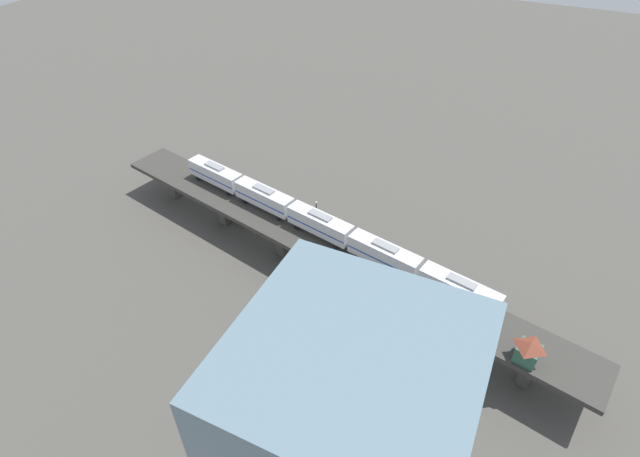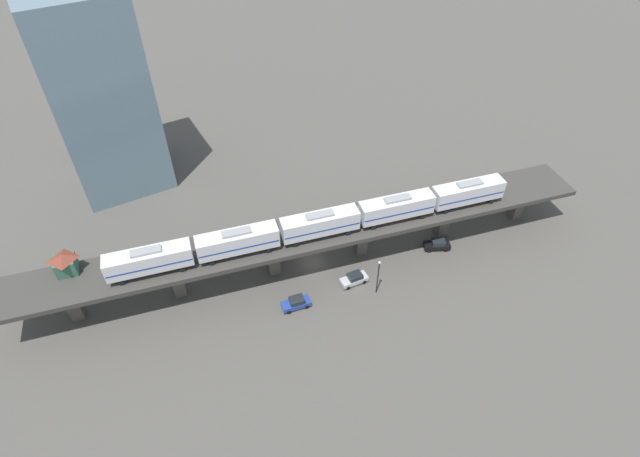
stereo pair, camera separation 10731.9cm
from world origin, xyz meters
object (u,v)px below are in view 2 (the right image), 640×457
(street_car_blue, at_px, (296,303))
(street_lamp, at_px, (378,274))
(office_tower, at_px, (99,95))
(subway_train, at_px, (320,223))
(signal_hut, at_px, (65,263))
(street_car_silver, at_px, (354,279))
(delivery_truck, at_px, (278,231))
(street_car_black, at_px, (437,244))

(street_car_blue, distance_m, street_lamp, 13.13)
(office_tower, bearing_deg, subway_train, -151.91)
(signal_hut, relative_size, street_lamp, 0.55)
(street_car_silver, distance_m, street_car_blue, 10.25)
(street_car_blue, xyz_separation_m, delivery_truck, (14.70, -4.29, 0.82))
(signal_hut, bearing_deg, street_car_black, -107.84)
(delivery_truck, bearing_deg, signal_hut, 86.35)
(street_car_black, xyz_separation_m, office_tower, (46.55, 41.06, 17.06))
(delivery_truck, relative_size, street_lamp, 1.07)
(subway_train, height_order, delivery_truck, subway_train)
(street_car_silver, relative_size, street_car_black, 0.96)
(delivery_truck, bearing_deg, street_car_black, -124.73)
(street_car_black, height_order, street_lamp, street_lamp)
(street_car_silver, distance_m, office_tower, 54.95)
(subway_train, height_order, signal_hut, subway_train)
(street_car_silver, relative_size, office_tower, 0.13)
(street_lamp, bearing_deg, office_tower, 28.33)
(subway_train, distance_m, street_car_silver, 10.88)
(street_car_black, bearing_deg, street_car_silver, 88.22)
(subway_train, xyz_separation_m, signal_hut, (11.46, 35.04, -0.74))
(street_car_black, bearing_deg, street_lamp, 101.17)
(signal_hut, xyz_separation_m, office_tower, (29.01, -13.44, 8.98))
(street_lamp, bearing_deg, street_car_blue, 73.37)
(street_car_silver, height_order, street_car_black, same)
(office_tower, bearing_deg, delivery_truck, -148.93)
(signal_hut, relative_size, street_car_silver, 0.84)
(street_car_black, relative_size, street_lamp, 0.68)
(signal_hut, height_order, office_tower, office_tower)
(subway_train, distance_m, delivery_truck, 12.68)
(subway_train, bearing_deg, delivery_truck, 17.03)
(street_car_blue, distance_m, delivery_truck, 15.33)
(street_car_blue, bearing_deg, delivery_truck, -16.29)
(street_lamp, relative_size, office_tower, 0.19)
(subway_train, bearing_deg, street_car_blue, 126.38)
(delivery_truck, xyz_separation_m, office_tower, (31.06, 18.72, 16.24))
(subway_train, distance_m, street_car_black, 22.22)
(street_car_black, distance_m, delivery_truck, 27.20)
(street_lamp, bearing_deg, signal_hut, 63.03)
(subway_train, height_order, office_tower, office_tower)
(street_car_silver, bearing_deg, office_tower, 28.18)
(signal_hut, distance_m, street_car_silver, 42.52)
(delivery_truck, distance_m, street_lamp, 20.11)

